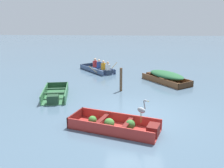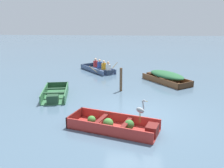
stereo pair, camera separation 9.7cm
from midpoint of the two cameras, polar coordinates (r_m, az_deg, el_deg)
The scene contains 7 objects.
ground_plane at distance 9.97m, azimuth 5.64°, elevation -7.10°, with size 80.00×80.00×0.00m, color slate.
dinghy_red_foreground at distance 8.69m, azimuth 1.19°, elevation -9.46°, with size 3.29×2.07×0.40m.
skiff_green_near_moored at distance 12.20m, azimuth -12.65°, elevation -2.39°, with size 1.49×2.58×0.42m.
skiff_wooden_brown_mid_moored at distance 14.96m, azimuth 12.47°, elevation 1.76°, with size 2.72×3.15×0.63m.
rowboat_slate_blue_with_crew at distance 17.35m, azimuth -2.71°, elevation 3.52°, with size 2.77×3.05×0.89m.
heron_on_dinghy at distance 8.15m, azimuth 6.89°, elevation -5.83°, with size 0.37×0.38×0.84m.
mooring_post at distance 12.84m, azimuth 2.27°, elevation 1.02°, with size 0.14×0.14×1.23m, color brown.
Camera 2 is at (-0.35, -9.20, 3.81)m, focal length 40.00 mm.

